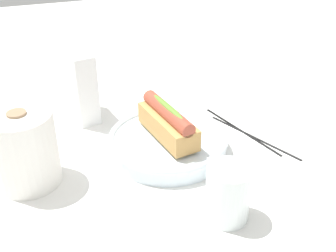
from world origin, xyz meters
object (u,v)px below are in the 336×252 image
water_glass (228,196)px  hotdog_front (168,122)px  paper_towel_roll (24,149)px  napkin_box (79,84)px  chopstick_far (254,136)px  chopstick_near (241,130)px  serving_bowl (168,143)px

water_glass → hotdog_front: bearing=7.3°
water_glass → paper_towel_roll: (0.19, 0.28, 0.03)m
paper_towel_roll → napkin_box: size_ratio=0.89×
chopstick_far → chopstick_near: bearing=-1.4°
water_glass → paper_towel_roll: paper_towel_roll is taller
paper_towel_roll → serving_bowl: bearing=-88.9°
paper_towel_roll → chopstick_near: (0.02, -0.42, -0.06)m
chopstick_near → chopstick_far: same height
chopstick_near → paper_towel_roll: bearing=78.6°
hotdog_front → water_glass: (-0.20, -0.03, -0.02)m
hotdog_front → paper_towel_roll: bearing=91.1°
hotdog_front → napkin_box: size_ratio=1.04×
hotdog_front → water_glass: 0.20m
serving_bowl → water_glass: bearing=-172.7°
water_glass → chopstick_far: size_ratio=0.41×
water_glass → napkin_box: size_ratio=0.60×
napkin_box → chopstick_far: (-0.21, -0.31, -0.07)m
hotdog_front → chopstick_far: 0.19m
napkin_box → chopstick_far: size_ratio=0.68×
chopstick_near → chopstick_far: bearing=-173.0°
napkin_box → chopstick_far: napkin_box is taller
serving_bowl → paper_towel_roll: paper_towel_roll is taller
serving_bowl → hotdog_front: bearing=0.0°
paper_towel_roll → napkin_box: (0.20, -0.12, 0.01)m
napkin_box → chopstick_near: bearing=-131.3°
serving_bowl → chopstick_far: bearing=-93.2°
serving_bowl → chopstick_far: serving_bowl is taller
serving_bowl → chopstick_far: 0.18m
serving_bowl → chopstick_near: serving_bowl is taller
napkin_box → chopstick_far: 0.38m
chopstick_near → serving_bowl: bearing=82.0°
water_glass → chopstick_far: bearing=-39.5°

